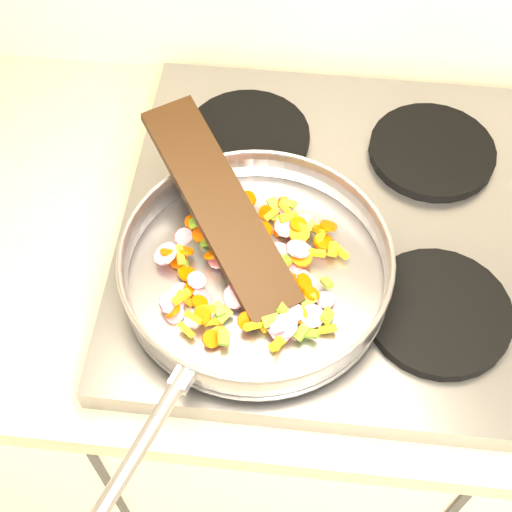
# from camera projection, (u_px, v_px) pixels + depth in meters

# --- Properties ---
(cooktop) EXTENTS (0.60, 0.60, 0.04)m
(cooktop) POSITION_uv_depth(u_px,v_px,m) (333.00, 228.00, 1.03)
(cooktop) COLOR #939399
(cooktop) RESTS_ON counter_top
(grate_fl) EXTENTS (0.19, 0.19, 0.02)m
(grate_fl) POSITION_uv_depth(u_px,v_px,m) (224.00, 292.00, 0.94)
(grate_fl) COLOR black
(grate_fl) RESTS_ON cooktop
(grate_fr) EXTENTS (0.19, 0.19, 0.02)m
(grate_fr) POSITION_uv_depth(u_px,v_px,m) (438.00, 312.00, 0.92)
(grate_fr) COLOR black
(grate_fr) RESTS_ON cooktop
(grate_bl) EXTENTS (0.19, 0.19, 0.02)m
(grate_bl) POSITION_uv_depth(u_px,v_px,m) (248.00, 136.00, 1.09)
(grate_bl) COLOR black
(grate_bl) RESTS_ON cooktop
(grate_br) EXTENTS (0.19, 0.19, 0.02)m
(grate_br) POSITION_uv_depth(u_px,v_px,m) (432.00, 151.00, 1.07)
(grate_br) COLOR black
(grate_br) RESTS_ON cooktop
(saute_pan) EXTENTS (0.39, 0.54, 0.06)m
(saute_pan) POSITION_uv_depth(u_px,v_px,m) (255.00, 265.00, 0.91)
(saute_pan) COLOR #9E9EA5
(saute_pan) RESTS_ON grate_fl
(vegetable_heap) EXTENTS (0.26, 0.26, 0.05)m
(vegetable_heap) POSITION_uv_depth(u_px,v_px,m) (254.00, 264.00, 0.93)
(vegetable_heap) COLOR #DE4E00
(vegetable_heap) RESTS_ON saute_pan
(wooden_spatula) EXTENTS (0.24, 0.31, 0.09)m
(wooden_spatula) POSITION_uv_depth(u_px,v_px,m) (220.00, 205.00, 0.93)
(wooden_spatula) COLOR black
(wooden_spatula) RESTS_ON saute_pan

